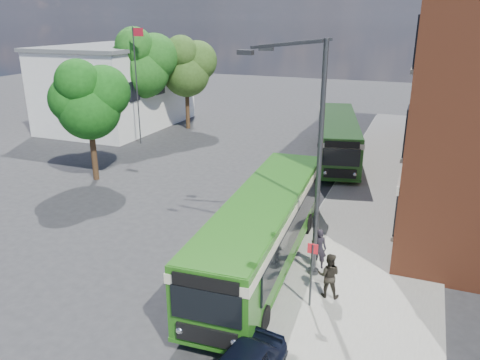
% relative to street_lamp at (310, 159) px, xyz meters
% --- Properties ---
extents(ground, '(120.00, 120.00, 0.00)m').
position_rel_street_lamp_xyz_m(ground, '(-4.84, 2.00, -4.79)').
color(ground, '#29292C').
rests_on(ground, ground).
extents(pavement, '(6.00, 48.00, 0.15)m').
position_rel_street_lamp_xyz_m(pavement, '(2.16, 10.00, -4.72)').
color(pavement, gray).
rests_on(pavement, ground).
extents(kerb_line, '(0.12, 48.00, 0.01)m').
position_rel_street_lamp_xyz_m(kerb_line, '(-0.89, 10.00, -4.79)').
color(kerb_line, beige).
rests_on(kerb_line, ground).
extents(white_building, '(9.40, 13.40, 7.30)m').
position_rel_street_lamp_xyz_m(white_building, '(-22.84, 20.00, -1.13)').
color(white_building, silver).
rests_on(white_building, ground).
extents(flagpole, '(0.95, 0.10, 9.00)m').
position_rel_street_lamp_xyz_m(flagpole, '(-17.29, 15.00, 0.15)').
color(flagpole, '#313335').
rests_on(flagpole, ground).
extents(street_lamp, '(2.96, 2.38, 9.00)m').
position_rel_street_lamp_xyz_m(street_lamp, '(0.00, 0.00, 0.00)').
color(street_lamp, '#313335').
rests_on(street_lamp, ground).
extents(bus_stop_sign, '(0.35, 0.08, 2.52)m').
position_rel_street_lamp_xyz_m(bus_stop_sign, '(0.76, -2.20, -3.28)').
color(bus_stop_sign, '#313335').
rests_on(bus_stop_sign, ground).
extents(bus_front, '(3.30, 12.65, 3.02)m').
position_rel_street_lamp_xyz_m(bus_front, '(-1.76, 0.20, -2.96)').
color(bus_front, '#225E14').
rests_on(bus_front, ground).
extents(bus_rear, '(5.16, 12.51, 3.02)m').
position_rel_street_lamp_xyz_m(bus_rear, '(-1.83, 16.30, -2.96)').
color(bus_rear, '#22561A').
rests_on(bus_rear, ground).
extents(pedestrian_a, '(0.65, 0.47, 1.69)m').
position_rel_street_lamp_xyz_m(pedestrian_a, '(0.44, 0.50, -3.80)').
color(pedestrian_a, black).
rests_on(pedestrian_a, pavement).
extents(pedestrian_b, '(0.87, 0.70, 1.68)m').
position_rel_street_lamp_xyz_m(pedestrian_b, '(1.22, -1.39, -3.80)').
color(pedestrian_b, black).
rests_on(pedestrian_b, pavement).
extents(tree_left, '(4.42, 4.20, 7.46)m').
position_rel_street_lamp_xyz_m(tree_left, '(-14.97, 6.37, 0.27)').
color(tree_left, '#372514').
rests_on(tree_left, ground).
extents(tree_mid, '(5.32, 5.06, 8.98)m').
position_rel_street_lamp_xyz_m(tree_mid, '(-18.58, 17.82, 1.30)').
color(tree_mid, '#372514').
rests_on(tree_mid, ground).
extents(tree_right, '(4.88, 4.64, 8.24)m').
position_rel_street_lamp_xyz_m(tree_right, '(-16.27, 21.23, 0.80)').
color(tree_right, '#372514').
rests_on(tree_right, ground).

